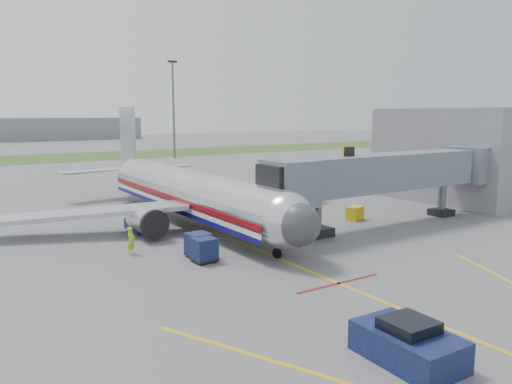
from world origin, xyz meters
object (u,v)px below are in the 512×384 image
airliner (189,192)px  belt_loader (138,225)px  pushback_tug (408,344)px  ramp_worker (131,241)px

airliner → belt_loader: airliner is taller
airliner → pushback_tug: 27.67m
airliner → ramp_worker: bearing=-137.4°
airliner → pushback_tug: size_ratio=8.71×
airliner → belt_loader: size_ratio=8.75×
pushback_tug → ramp_worker: 20.54m
belt_loader → ramp_worker: size_ratio=2.16×
airliner → belt_loader: bearing=-171.6°
airliner → ramp_worker: airliner is taller
belt_loader → ramp_worker: (-2.78, -6.43, 0.45)m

